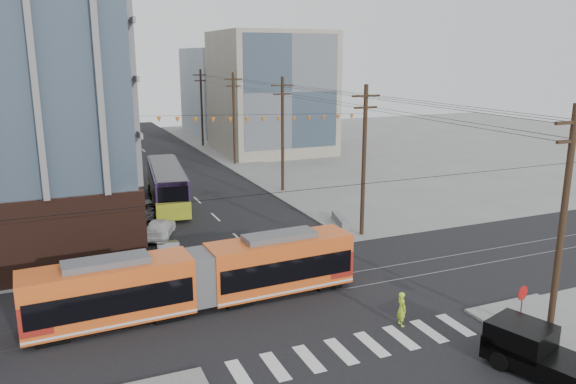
# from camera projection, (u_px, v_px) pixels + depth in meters

# --- Properties ---
(ground) EXTENTS (160.00, 160.00, 0.00)m
(ground) POSITION_uv_depth(u_px,v_px,m) (327.00, 320.00, 28.19)
(ground) COLOR slate
(bg_bldg_ne_near) EXTENTS (14.00, 14.00, 16.00)m
(bg_bldg_ne_near) POSITION_uv_depth(u_px,v_px,m) (271.00, 93.00, 75.25)
(bg_bldg_ne_near) COLOR gray
(bg_bldg_ne_near) RESTS_ON ground
(bg_bldg_nw_far) EXTENTS (16.00, 18.00, 20.00)m
(bg_bldg_nw_far) POSITION_uv_depth(u_px,v_px,m) (28.00, 75.00, 84.69)
(bg_bldg_nw_far) COLOR gray
(bg_bldg_nw_far) RESTS_ON ground
(bg_bldg_ne_far) EXTENTS (16.00, 16.00, 14.00)m
(bg_bldg_ne_far) POSITION_uv_depth(u_px,v_px,m) (238.00, 91.00, 94.11)
(bg_bldg_ne_far) COLOR #8C99A5
(bg_bldg_ne_far) RESTS_ON ground
(utility_pole_near) EXTENTS (0.30, 0.30, 11.00)m
(utility_pole_near) POSITION_uv_depth(u_px,v_px,m) (562.00, 229.00, 24.79)
(utility_pole_near) COLOR black
(utility_pole_near) RESTS_ON ground
(utility_pole_far) EXTENTS (0.30, 0.30, 11.00)m
(utility_pole_far) POSITION_uv_depth(u_px,v_px,m) (202.00, 108.00, 80.11)
(utility_pole_far) COLOR black
(utility_pole_far) RESTS_ON ground
(streetcar) EXTENTS (17.37, 3.14, 3.33)m
(streetcar) POSITION_uv_depth(u_px,v_px,m) (200.00, 278.00, 29.20)
(streetcar) COLOR #E2591D
(streetcar) RESTS_ON ground
(city_bus) EXTENTS (4.22, 12.86, 3.58)m
(city_bus) POSITION_uv_depth(u_px,v_px,m) (167.00, 185.00, 49.54)
(city_bus) COLOR #291A3E
(city_bus) RESTS_ON ground
(pickup_truck) EXTENTS (3.71, 6.08, 1.94)m
(pickup_truck) POSITION_uv_depth(u_px,v_px,m) (558.00, 360.00, 22.69)
(pickup_truck) COLOR black
(pickup_truck) RESTS_ON ground
(parked_car_silver) EXTENTS (1.84, 4.15, 1.32)m
(parked_car_silver) POSITION_uv_depth(u_px,v_px,m) (168.00, 251.00, 36.17)
(parked_car_silver) COLOR #999999
(parked_car_silver) RESTS_ON ground
(parked_car_white) EXTENTS (3.37, 4.87, 1.31)m
(parked_car_white) POSITION_uv_depth(u_px,v_px,m) (159.00, 228.00, 40.95)
(parked_car_white) COLOR silver
(parked_car_white) RESTS_ON ground
(parked_car_grey) EXTENTS (3.53, 5.49, 1.41)m
(parked_car_grey) POSITION_uv_depth(u_px,v_px,m) (143.00, 209.00, 45.98)
(parked_car_grey) COLOR #454648
(parked_car_grey) RESTS_ON ground
(pedestrian) EXTENTS (0.48, 0.68, 1.75)m
(pedestrian) POSITION_uv_depth(u_px,v_px,m) (402.00, 309.00, 27.45)
(pedestrian) COLOR #B2DE2D
(pedestrian) RESTS_ON ground
(stop_sign) EXTENTS (0.90, 0.90, 2.48)m
(stop_sign) POSITION_uv_depth(u_px,v_px,m) (521.00, 314.00, 26.10)
(stop_sign) COLOR #B4100F
(stop_sign) RESTS_ON ground
(jersey_barrier) EXTENTS (1.77, 3.76, 0.73)m
(jersey_barrier) POSITION_uv_depth(u_px,v_px,m) (340.00, 221.00, 43.73)
(jersey_barrier) COLOR slate
(jersey_barrier) RESTS_ON ground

